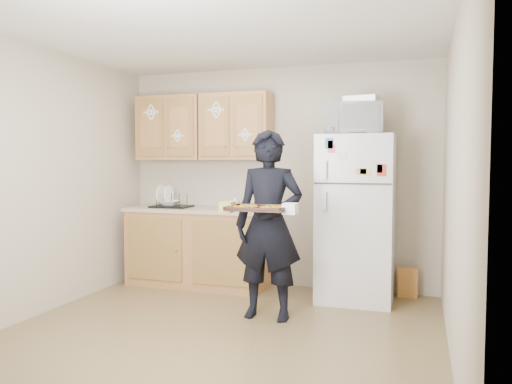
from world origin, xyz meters
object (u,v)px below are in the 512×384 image
microwave (353,119)px  dish_rack (172,200)px  person (269,225)px  refrigerator (356,218)px  baking_tray (258,209)px

microwave → dish_rack: (-2.09, 0.07, -0.87)m
dish_rack → person: bearing=-31.2°
refrigerator → person: (-0.68, -0.86, 0.01)m
refrigerator → baking_tray: 1.36m
baking_tray → person: bearing=89.0°
refrigerator → microwave: size_ratio=2.95×
person → microwave: (0.65, 0.81, 1.00)m
baking_tray → dish_rack: bearing=140.3°
refrigerator → baking_tray: (-0.68, -1.16, 0.18)m
person → microwave: size_ratio=2.98×
person → dish_rack: size_ratio=3.92×
refrigerator → dish_rack: 2.13m
microwave → dish_rack: microwave is taller
microwave → refrigerator: bearing=47.7°
refrigerator → baking_tray: bearing=-120.5°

